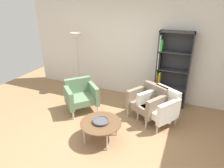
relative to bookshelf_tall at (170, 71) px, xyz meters
The scene contains 9 objects.
ground_plane 2.63m from the bookshelf_tall, 114.11° to the right, with size 8.32×8.32×0.00m, color #9E7751.
plaster_back_panel 1.16m from the bookshelf_tall, 168.53° to the left, with size 6.40×0.12×2.90m, color silver.
bookshelf_tall is the anchor object (origin of this frame).
coffee_table_low 2.32m from the bookshelf_tall, 115.35° to the right, with size 0.80×0.80×0.40m.
decorative_bowl 2.30m from the bookshelf_tall, 115.35° to the right, with size 0.32×0.32×0.05m.
armchair_by_bookshelf 2.32m from the bookshelf_tall, 147.80° to the right, with size 0.95×0.95×0.78m.
armchair_corner_red 1.06m from the bookshelf_tall, 108.70° to the right, with size 0.94×0.91×0.78m.
armchair_spare_guest 1.10m from the bookshelf_tall, 91.71° to the right, with size 0.94×0.92×0.78m.
floor_lamp_torchiere 2.63m from the bookshelf_tall, behind, with size 0.32×0.32×1.74m.
Camera 1 is at (1.45, -2.56, 2.57)m, focal length 30.98 mm.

